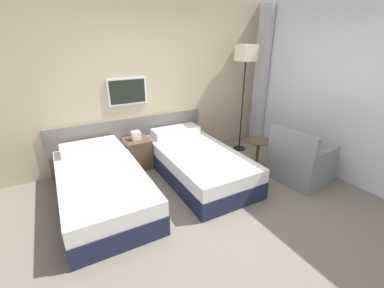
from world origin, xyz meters
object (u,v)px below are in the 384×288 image
Objects in this scene: armchair at (300,163)px; bed_near_door at (102,186)px; nightstand at (138,153)px; floor_lamp at (246,59)px; side_table at (258,149)px; bed_near_window at (197,162)px.

bed_near_door is at bearing 66.08° from armchair.
floor_lamp is (2.02, -0.22, 1.45)m from nightstand.
floor_lamp is at bearing 69.65° from side_table.
side_table is at bearing -110.35° from floor_lamp.
nightstand is 1.20× the size of side_table.
nightstand is (-0.73, 0.75, 0.03)m from bed_near_window.
floor_lamp is at bearing -6.13° from nightstand.
bed_near_window is 1.04× the size of floor_lamp.
bed_near_window is at bearing 50.46° from armchair.
armchair reaches higher than bed_near_window.
nightstand is 0.75× the size of armchair.
floor_lamp is (2.75, 0.53, 1.48)m from bed_near_door.
bed_near_window is at bearing -45.73° from nightstand.
bed_near_door is at bearing 180.00° from bed_near_window.
side_table is at bearing -17.79° from bed_near_window.
bed_near_door is 3.16× the size of nightstand.
armchair is (1.35, -0.87, 0.04)m from bed_near_window.
floor_lamp is at bearing 10.96° from bed_near_door.
floor_lamp is 3.63× the size of side_table.
nightstand is at bearing 134.27° from bed_near_window.
armchair is at bearing -56.23° from side_table.
bed_near_window reaches higher than side_table.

